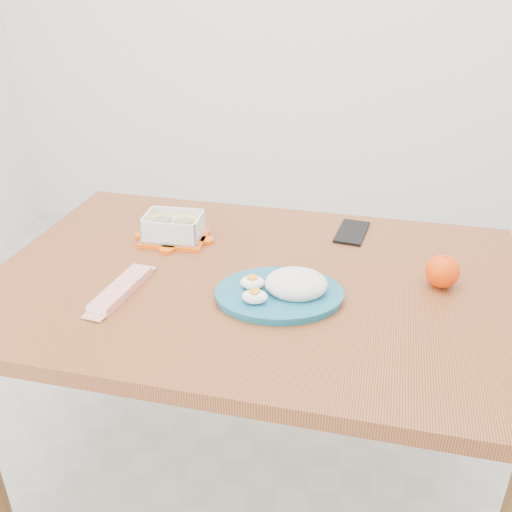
# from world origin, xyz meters

# --- Properties ---
(ground) EXTENTS (3.50, 3.50, 0.00)m
(ground) POSITION_xyz_m (0.00, 0.00, 0.00)
(ground) COLOR #B7B7B2
(ground) RESTS_ON ground
(dining_table) EXTENTS (1.43, 1.04, 0.75)m
(dining_table) POSITION_xyz_m (-0.17, -0.19, 0.66)
(dining_table) COLOR brown
(dining_table) RESTS_ON ground
(food_container) EXTENTS (0.19, 0.14, 0.08)m
(food_container) POSITION_xyz_m (-0.42, -0.00, 0.79)
(food_container) COLOR #EF5707
(food_container) RESTS_ON dining_table
(orange_fruit) EXTENTS (0.08, 0.08, 0.08)m
(orange_fruit) POSITION_xyz_m (0.28, -0.18, 0.79)
(orange_fruit) COLOR #FF4705
(orange_fruit) RESTS_ON dining_table
(rice_plate) EXTENTS (0.33, 0.33, 0.08)m
(rice_plate) POSITION_xyz_m (-0.09, -0.28, 0.78)
(rice_plate) COLOR #165F7C
(rice_plate) RESTS_ON dining_table
(candy_bar) EXTENTS (0.10, 0.22, 0.02)m
(candy_bar) POSITION_xyz_m (-0.48, -0.30, 0.76)
(candy_bar) COLOR red
(candy_bar) RESTS_ON dining_table
(smartphone) EXTENTS (0.11, 0.17, 0.01)m
(smartphone) POSITION_xyz_m (0.08, 0.09, 0.75)
(smartphone) COLOR black
(smartphone) RESTS_ON dining_table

